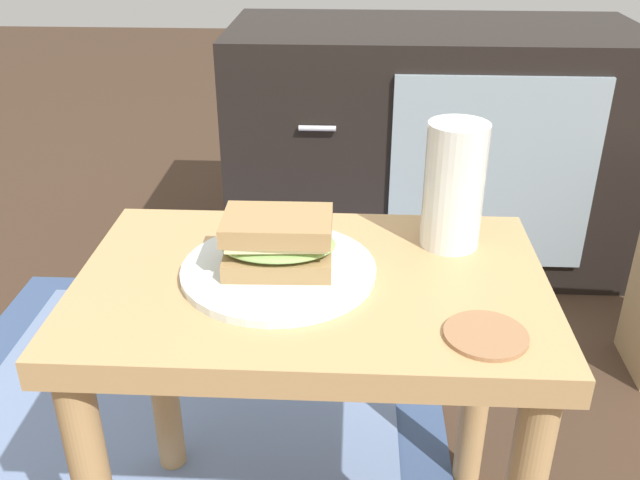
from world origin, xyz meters
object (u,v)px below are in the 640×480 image
sandwich_front (278,242)px  beer_glass (454,188)px  tv_cabinet (428,146)px  coaster (486,335)px  plate (279,270)px

sandwich_front → beer_glass: (0.21, 0.09, 0.03)m
tv_cabinet → beer_glass: 0.89m
beer_glass → coaster: size_ratio=1.85×
sandwich_front → beer_glass: beer_glass is taller
tv_cabinet → coaster: bearing=-92.5°
sandwich_front → beer_glass: 0.23m
tv_cabinet → plate: (-0.27, -0.94, 0.17)m
beer_glass → sandwich_front: bearing=-157.1°
tv_cabinet → sandwich_front: tv_cabinet is taller
tv_cabinet → plate: bearing=-106.2°
tv_cabinet → sandwich_front: 1.00m
beer_glass → tv_cabinet: bearing=85.9°
plate → sandwich_front: (0.00, 0.00, 0.04)m
beer_glass → coaster: (0.01, -0.21, -0.08)m
tv_cabinet → plate: 1.00m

